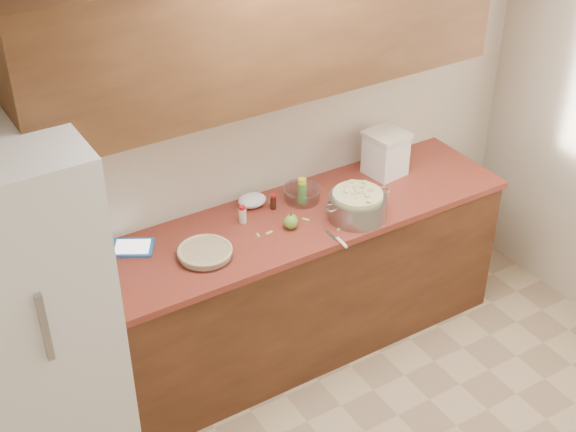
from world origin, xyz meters
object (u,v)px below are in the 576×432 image
colander (357,206)px  pie (205,252)px  flour_canister (386,153)px  tablet (133,248)px

colander → pie: bearing=173.0°
flour_canister → tablet: size_ratio=1.01×
tablet → colander: bearing=13.0°
pie → tablet: (-0.29, 0.26, -0.02)m
pie → colander: colander is taller
pie → flour_canister: flour_canister is taller
flour_canister → tablet: 1.59m
pie → colander: bearing=-7.0°
colander → flour_canister: (0.42, 0.31, 0.06)m
pie → tablet: pie is taller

